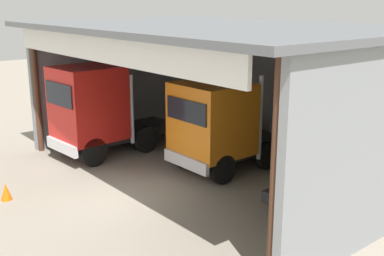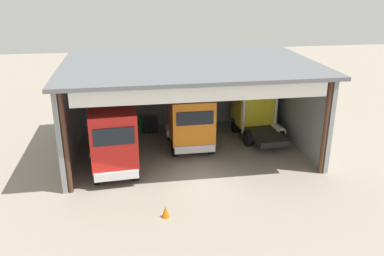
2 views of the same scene
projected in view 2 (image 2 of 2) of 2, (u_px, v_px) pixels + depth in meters
The scene contains 8 objects.
ground_plane at pixel (202, 183), 20.82m from camera, with size 80.00×80.00×0.00m, color gray.
workshop_shed at pixel (186, 86), 24.51m from camera, with size 14.23×9.99×5.48m.
truck_red_center_bay at pixel (113, 141), 21.04m from camera, with size 2.73×5.46×3.76m.
truck_orange_center_left_bay at pixel (190, 122), 24.23m from camera, with size 2.67×4.93×3.68m.
truck_yellow_right_bay at pixel (256, 109), 26.53m from camera, with size 2.82×5.08×3.55m.
oil_drum at pixel (143, 124), 27.92m from camera, with size 0.58×0.58×0.89m, color #197233.
tool_cart at pixel (151, 125), 27.48m from camera, with size 0.90×0.60×1.00m, color black.
traffic_cone at pixel (166, 212), 17.80m from camera, with size 0.36×0.36×0.56m, color orange.
Camera 2 is at (-3.43, -18.15, 10.04)m, focal length 37.73 mm.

